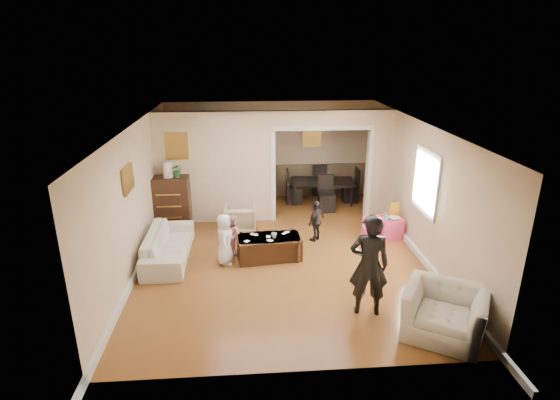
{
  "coord_description": "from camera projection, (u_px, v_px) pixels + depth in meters",
  "views": [
    {
      "loc": [
        -0.64,
        -8.12,
        4.03
      ],
      "look_at": [
        0.0,
        0.2,
        1.05
      ],
      "focal_mm": 28.31,
      "sensor_mm": 36.0,
      "label": 1
    }
  ],
  "objects": [
    {
      "name": "table_lamp",
      "position": [
        168.0,
        169.0,
        9.77
      ],
      "size": [
        0.22,
        0.22,
        0.36
      ],
      "primitive_type": "cylinder",
      "color": "beige",
      "rests_on": "dresser"
    },
    {
      "name": "partition_left",
      "position": [
        215.0,
        168.0,
        10.18
      ],
      "size": [
        2.75,
        0.18,
        2.6
      ],
      "primitive_type": "cube",
      "color": "beige",
      "rests_on": "ground"
    },
    {
      "name": "armchair_front",
      "position": [
        444.0,
        313.0,
        6.35
      ],
      "size": [
        1.45,
        1.4,
        0.72
      ],
      "primitive_type": "imported",
      "rotation": [
        0.0,
        0.0,
        -0.55
      ],
      "color": "white",
      "rests_on": "ground"
    },
    {
      "name": "partition_right",
      "position": [
        379.0,
        165.0,
        10.45
      ],
      "size": [
        0.55,
        0.18,
        2.6
      ],
      "primitive_type": "cube",
      "color": "beige",
      "rests_on": "ground"
    },
    {
      "name": "framed_art_partition",
      "position": [
        177.0,
        146.0,
        9.84
      ],
      "size": [
        0.45,
        0.03,
        0.55
      ],
      "primitive_type": "cube",
      "color": "brown",
      "rests_on": "partition_left"
    },
    {
      "name": "child_toddler",
      "position": [
        316.0,
        221.0,
        9.39
      ],
      "size": [
        0.52,
        0.54,
        0.91
      ],
      "primitive_type": "imported",
      "rotation": [
        0.0,
        0.0,
        -2.31
      ],
      "color": "black",
      "rests_on": "ground"
    },
    {
      "name": "window_pane",
      "position": [
        426.0,
        182.0,
        8.32
      ],
      "size": [
        0.03,
        0.95,
        1.1
      ],
      "primitive_type": "cube",
      "color": "white",
      "rests_on": "ground"
    },
    {
      "name": "partition_header",
      "position": [
        323.0,
        118.0,
        9.98
      ],
      "size": [
        2.22,
        0.18,
        0.35
      ],
      "primitive_type": "cube",
      "color": "beige",
      "rests_on": "partition_right"
    },
    {
      "name": "armchair_back",
      "position": [
        240.0,
        219.0,
        9.86
      ],
      "size": [
        0.69,
        0.71,
        0.64
      ],
      "primitive_type": "imported",
      "rotation": [
        0.0,
        0.0,
        3.14
      ],
      "color": "#C3B188",
      "rests_on": "ground"
    },
    {
      "name": "floor",
      "position": [
        281.0,
        252.0,
        9.02
      ],
      "size": [
        7.0,
        7.0,
        0.0
      ],
      "primitive_type": "plane",
      "color": "brown",
      "rests_on": "ground"
    },
    {
      "name": "craft_papers",
      "position": [
        266.0,
        236.0,
        8.62
      ],
      "size": [
        0.93,
        0.5,
        0.0
      ],
      "color": "white",
      "rests_on": "coffee_table"
    },
    {
      "name": "sofa",
      "position": [
        168.0,
        245.0,
        8.63
      ],
      "size": [
        0.78,
        1.99,
        0.58
      ],
      "primitive_type": "imported",
      "rotation": [
        0.0,
        0.0,
        1.57
      ],
      "color": "white",
      "rests_on": "ground"
    },
    {
      "name": "play_table",
      "position": [
        389.0,
        227.0,
        9.62
      ],
      "size": [
        0.55,
        0.55,
        0.46
      ],
      "primitive_type": "cube",
      "rotation": [
        0.0,
        0.0,
        0.17
      ],
      "color": "#D6386A",
      "rests_on": "ground"
    },
    {
      "name": "child_kneel_b",
      "position": [
        233.0,
        234.0,
        8.85
      ],
      "size": [
        0.46,
        0.5,
        0.82
      ],
      "primitive_type": "imported",
      "rotation": [
        0.0,
        0.0,
        2.05
      ],
      "color": "pink",
      "rests_on": "ground"
    },
    {
      "name": "toy_block",
      "position": [
        383.0,
        215.0,
        9.63
      ],
      "size": [
        0.1,
        0.09,
        0.05
      ],
      "primitive_type": "cube",
      "rotation": [
        0.0,
        0.0,
        0.52
      ],
      "color": "red",
      "rests_on": "play_table"
    },
    {
      "name": "framed_art_alcove",
      "position": [
        312.0,
        135.0,
        11.76
      ],
      "size": [
        0.45,
        0.03,
        0.55
      ],
      "primitive_type": "cube",
      "color": "brown"
    },
    {
      "name": "framed_art_sofa_wall",
      "position": [
        128.0,
        179.0,
        7.66
      ],
      "size": [
        0.03,
        0.55,
        0.4
      ],
      "primitive_type": "cube",
      "color": "brown"
    },
    {
      "name": "cyan_cup",
      "position": [
        386.0,
        217.0,
        9.47
      ],
      "size": [
        0.08,
        0.08,
        0.08
      ],
      "primitive_type": "cylinder",
      "color": "#2AD2C6",
      "rests_on": "play_table"
    },
    {
      "name": "cereal_box",
      "position": [
        395.0,
        209.0,
        9.59
      ],
      "size": [
        0.21,
        0.1,
        0.3
      ],
      "primitive_type": "cube",
      "rotation": [
        0.0,
        0.0,
        0.17
      ],
      "color": "yellow",
      "rests_on": "play_table"
    },
    {
      "name": "dining_table",
      "position": [
        322.0,
        192.0,
        11.76
      ],
      "size": [
        1.73,
        1.1,
        0.58
      ],
      "primitive_type": "imported",
      "rotation": [
        0.0,
        0.0,
        -0.12
      ],
      "color": "black",
      "rests_on": "ground"
    },
    {
      "name": "adult_person",
      "position": [
        369.0,
        265.0,
        6.72
      ],
      "size": [
        0.66,
        0.49,
        1.66
      ],
      "primitive_type": "imported",
      "rotation": [
        0.0,
        0.0,
        2.98
      ],
      "color": "black",
      "rests_on": "ground"
    },
    {
      "name": "dresser",
      "position": [
        171.0,
        203.0,
        10.03
      ],
      "size": [
        0.87,
        0.49,
        1.2
      ],
      "primitive_type": "cube",
      "color": "#311A0E",
      "rests_on": "ground"
    },
    {
      "name": "coffee_cup",
      "position": [
        274.0,
        235.0,
        8.55
      ],
      "size": [
        0.12,
        0.12,
        0.1
      ],
      "primitive_type": "imported",
      "rotation": [
        0.0,
        0.0,
        0.13
      ],
      "color": "beige",
      "rests_on": "coffee_table"
    },
    {
      "name": "potted_plant",
      "position": [
        177.0,
        170.0,
        9.79
      ],
      "size": [
        0.29,
        0.25,
        0.32
      ],
      "primitive_type": "imported",
      "color": "#376F31",
      "rests_on": "dresser"
    },
    {
      "name": "play_bowl",
      "position": [
        394.0,
        218.0,
        9.42
      ],
      "size": [
        0.27,
        0.27,
        0.06
      ],
      "primitive_type": "imported",
      "rotation": [
        0.0,
        0.0,
        0.17
      ],
      "color": "silver",
      "rests_on": "play_table"
    },
    {
      "name": "child_kneel_a",
      "position": [
        225.0,
        239.0,
        8.39
      ],
      "size": [
        0.34,
        0.5,
        1.01
      ],
      "primitive_type": "imported",
      "rotation": [
        0.0,
        0.0,
        1.53
      ],
      "color": "white",
      "rests_on": "ground"
    },
    {
      "name": "coffee_table",
      "position": [
        269.0,
        247.0,
        8.68
      ],
      "size": [
        1.29,
        0.76,
        0.46
      ],
      "primitive_type": "cube",
      "rotation": [
        0.0,
        0.0,
        0.13
      ],
      "color": "#391E12",
      "rests_on": "ground"
    }
  ]
}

